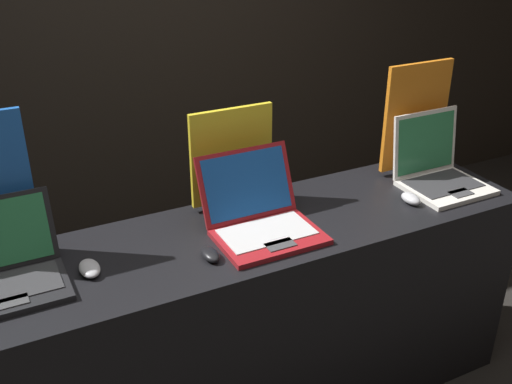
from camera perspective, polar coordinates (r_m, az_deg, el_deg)
wall_back at (r=3.42m, az=-12.09°, el=16.10°), size 8.00×0.05×2.80m
display_counter at (r=2.47m, az=0.13°, el=-12.25°), size 2.17×0.57×0.87m
laptop_front at (r=2.04m, az=-22.92°, el=-6.78°), size 0.36×0.31×0.26m
mouse_front at (r=2.04m, az=-15.57°, el=-7.02°), size 0.07×0.11×0.03m
laptop_middle at (r=2.18m, az=0.51°, el=-2.25°), size 0.37×0.38×0.27m
mouse_middle at (r=2.04m, az=-4.36°, el=-5.95°), size 0.06×0.10×0.03m
promo_stand_middle at (r=2.32m, az=-2.22°, el=3.06°), size 0.34×0.07×0.40m
laptop_back at (r=2.64m, az=16.92°, el=2.03°), size 0.33×0.32×0.29m
mouse_back at (r=2.47m, az=14.53°, el=-0.62°), size 0.06×0.10×0.04m
promo_stand_back at (r=2.70m, az=14.93°, el=6.60°), size 0.33×0.07×0.49m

